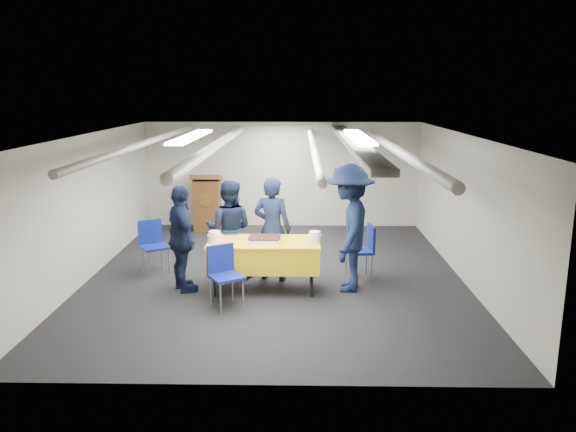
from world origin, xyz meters
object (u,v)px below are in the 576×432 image
object	(u,v)px
sheet_cake	(264,239)
chair_near	(224,270)
sailor_a	(272,229)
sailor_b	(229,229)
podium	(207,202)
sailor_d	(349,228)
chair_right	(364,246)
serving_table	(264,255)
sailor_c	(182,239)
chair_left	(153,241)

from	to	relation	value
sheet_cake	chair_near	bearing A→B (deg)	-131.39
sailor_a	sailor_b	bearing A→B (deg)	6.41
podium	sailor_d	bearing A→B (deg)	-53.22
chair_right	sailor_b	distance (m)	2.20
chair_right	sailor_d	xyz separation A→B (m)	(-0.30, -0.55, 0.43)
serving_table	sailor_b	xyz separation A→B (m)	(-0.60, 0.62, 0.24)
sailor_c	sailor_b	bearing A→B (deg)	-71.63
chair_left	sailor_b	xyz separation A→B (m)	(1.30, -0.21, 0.26)
chair_left	sailor_a	xyz separation A→B (m)	(2.01, -0.34, 0.30)
chair_left	sailor_b	world-z (taller)	sailor_b
serving_table	sailor_c	distance (m)	1.25
sailor_a	sailor_c	world-z (taller)	sailor_a
sheet_cake	sailor_d	world-z (taller)	sailor_d
sailor_b	sheet_cake	bearing A→B (deg)	137.66
sheet_cake	sailor_d	bearing A→B (deg)	4.82
sheet_cake	sailor_b	distance (m)	0.90
sheet_cake	podium	world-z (taller)	podium
sheet_cake	sailor_c	distance (m)	1.23
sheet_cake	chair_left	bearing A→B (deg)	155.33
sheet_cake	sailor_a	distance (m)	0.55
podium	chair_right	distance (m)	4.34
podium	chair_left	world-z (taller)	podium
sailor_d	sheet_cake	bearing A→B (deg)	-75.81
serving_table	sheet_cake	bearing A→B (deg)	-78.73
podium	sailor_a	distance (m)	3.58
chair_near	podium	bearing A→B (deg)	102.03
serving_table	sailor_c	size ratio (longest dim) A/B	1.03
chair_near	chair_right	world-z (taller)	same
sheet_cake	chair_left	distance (m)	2.12
sailor_c	chair_left	bearing A→B (deg)	8.48
podium	sailor_c	distance (m)	3.78
serving_table	chair_near	distance (m)	0.84
chair_left	sailor_b	size ratio (longest dim) A/B	0.55
chair_right	sailor_b	xyz separation A→B (m)	(-2.18, 0.01, 0.26)
serving_table	podium	bearing A→B (deg)	111.42
podium	chair_right	size ratio (longest dim) A/B	1.44
chair_near	sailor_d	xyz separation A→B (m)	(1.80, 0.71, 0.43)
chair_right	sailor_a	distance (m)	1.51
chair_near	chair_left	size ratio (longest dim) A/B	1.00
chair_near	sailor_b	size ratio (longest dim) A/B	0.55
serving_table	sailor_a	distance (m)	0.58
sheet_cake	chair_right	distance (m)	1.72
podium	sailor_a	size ratio (longest dim) A/B	0.75
serving_table	chair_right	world-z (taller)	chair_right
serving_table	sheet_cake	size ratio (longest dim) A/B	3.47
serving_table	sailor_d	world-z (taller)	sailor_d
chair_left	sailor_c	bearing A→B (deg)	-52.50
sailor_c	serving_table	bearing A→B (deg)	-116.58
chair_near	sailor_c	distance (m)	0.96
sailor_a	chair_near	bearing A→B (deg)	77.85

